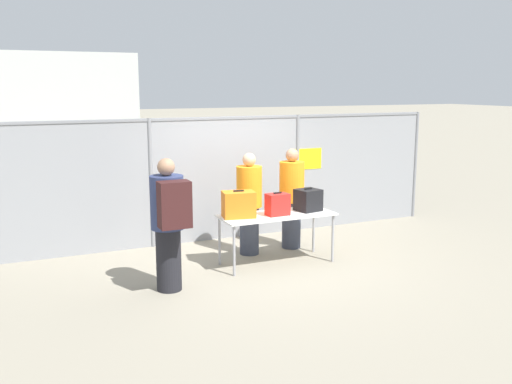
# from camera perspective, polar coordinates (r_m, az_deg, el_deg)

# --- Properties ---
(ground_plane) EXTENTS (120.00, 120.00, 0.00)m
(ground_plane) POSITION_cam_1_polar(r_m,az_deg,el_deg) (9.11, 1.21, -7.09)
(ground_plane) COLOR gray
(fence_section) EXTENTS (8.60, 0.07, 2.23)m
(fence_section) POSITION_cam_1_polar(r_m,az_deg,el_deg) (10.35, -2.75, 1.69)
(fence_section) COLOR gray
(fence_section) RESTS_ON ground_plane
(inspection_table) EXTENTS (1.81, 0.72, 0.79)m
(inspection_table) POSITION_cam_1_polar(r_m,az_deg,el_deg) (8.91, 2.09, -2.64)
(inspection_table) COLOR silver
(inspection_table) RESTS_ON ground_plane
(suitcase_orange) EXTENTS (0.53, 0.41, 0.42)m
(suitcase_orange) POSITION_cam_1_polar(r_m,az_deg,el_deg) (8.66, -1.76, -1.24)
(suitcase_orange) COLOR orange
(suitcase_orange) RESTS_ON inspection_table
(suitcase_red) EXTENTS (0.35, 0.24, 0.36)m
(suitcase_red) POSITION_cam_1_polar(r_m,az_deg,el_deg) (8.80, 2.17, -1.25)
(suitcase_red) COLOR red
(suitcase_red) RESTS_ON inspection_table
(suitcase_black) EXTENTS (0.41, 0.39, 0.37)m
(suitcase_black) POSITION_cam_1_polar(r_m,az_deg,el_deg) (9.15, 5.23, -0.80)
(suitcase_black) COLOR black
(suitcase_black) RESTS_ON inspection_table
(traveler_hooded) EXTENTS (0.45, 0.70, 1.82)m
(traveler_hooded) POSITION_cam_1_polar(r_m,az_deg,el_deg) (7.71, -8.70, -2.76)
(traveler_hooded) COLOR black
(traveler_hooded) RESTS_ON ground_plane
(security_worker_near) EXTENTS (0.42, 0.42, 1.69)m
(security_worker_near) POSITION_cam_1_polar(r_m,az_deg,el_deg) (9.37, -0.68, -1.05)
(security_worker_near) COLOR #383D4C
(security_worker_near) RESTS_ON ground_plane
(security_worker_far) EXTENTS (0.43, 0.43, 1.72)m
(security_worker_far) POSITION_cam_1_polar(r_m,az_deg,el_deg) (9.76, 3.59, -0.51)
(security_worker_far) COLOR #383D4C
(security_worker_far) RESTS_ON ground_plane
(utility_trailer) EXTENTS (4.07, 2.32, 0.73)m
(utility_trailer) POSITION_cam_1_polar(r_m,az_deg,el_deg) (13.13, -4.25, 0.31)
(utility_trailer) COLOR #B2B2B7
(utility_trailer) RESTS_ON ground_plane
(distant_hangar) EXTENTS (11.17, 9.16, 5.01)m
(distant_hangar) POSITION_cam_1_polar(r_m,az_deg,el_deg) (45.31, -19.94, 9.64)
(distant_hangar) COLOR #B2B7B2
(distant_hangar) RESTS_ON ground_plane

